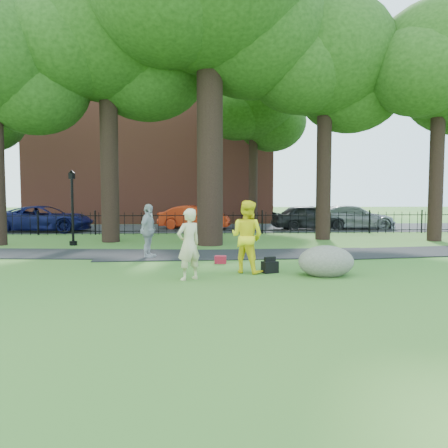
{
  "coord_description": "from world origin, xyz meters",
  "views": [
    {
      "loc": [
        -0.53,
        -11.63,
        2.2
      ],
      "look_at": [
        0.3,
        2.0,
        1.25
      ],
      "focal_mm": 35.0,
      "sensor_mm": 36.0,
      "label": 1
    }
  ],
  "objects": [
    {
      "name": "footpath",
      "position": [
        1.0,
        3.9,
        0.0
      ],
      "size": [
        36.07,
        3.85,
        0.03
      ],
      "primitive_type": "cube",
      "rotation": [
        0.0,
        0.0,
        0.03
      ],
      "color": "black",
      "rests_on": "ground"
    },
    {
      "name": "lamppost",
      "position": [
        -5.84,
        7.23,
        1.57
      ],
      "size": [
        0.32,
        0.32,
        3.2
      ],
      "rotation": [
        0.0,
        0.0,
        -0.32
      ],
      "color": "black",
      "rests_on": "ground"
    },
    {
      "name": "brick_building",
      "position": [
        -4.0,
        24.0,
        6.0
      ],
      "size": [
        18.0,
        8.0,
        12.0
      ],
      "primitive_type": "cube",
      "color": "brown",
      "rests_on": "ground"
    },
    {
      "name": "red_sedan",
      "position": [
        -0.72,
        15.5,
        0.73
      ],
      "size": [
        4.6,
        2.23,
        1.45
      ],
      "primitive_type": "imported",
      "rotation": [
        0.0,
        0.0,
        1.41
      ],
      "color": "#B4270D",
      "rests_on": "ground"
    },
    {
      "name": "iron_fence",
      "position": [
        0.0,
        12.0,
        0.6
      ],
      "size": [
        44.0,
        0.04,
        1.2
      ],
      "color": "black",
      "rests_on": "ground"
    },
    {
      "name": "navy_van",
      "position": [
        -9.31,
        14.05,
        0.75
      ],
      "size": [
        5.56,
        2.91,
        1.5
      ],
      "primitive_type": "imported",
      "rotation": [
        0.0,
        0.0,
        1.49
      ],
      "color": "#0D1044",
      "rests_on": "ground"
    },
    {
      "name": "street",
      "position": [
        0.0,
        16.0,
        0.0
      ],
      "size": [
        80.0,
        7.0,
        0.02
      ],
      "primitive_type": "cube",
      "color": "black",
      "rests_on": "ground"
    },
    {
      "name": "big_tree",
      "position": [
        0.13,
        7.09,
        10.14
      ],
      "size": [
        10.08,
        8.61,
        14.37
      ],
      "color": "black",
      "rests_on": "ground"
    },
    {
      "name": "ground",
      "position": [
        0.0,
        0.0,
        0.0
      ],
      "size": [
        120.0,
        120.0,
        0.0
      ],
      "primitive_type": "plane",
      "color": "#2E6724",
      "rests_on": "ground"
    },
    {
      "name": "tree_row",
      "position": [
        0.52,
        8.4,
        8.15
      ],
      "size": [
        26.82,
        7.96,
        12.42
      ],
      "color": "black",
      "rests_on": "ground"
    },
    {
      "name": "grey_car",
      "position": [
        6.25,
        14.44,
        0.77
      ],
      "size": [
        4.66,
        2.17,
        1.54
      ],
      "primitive_type": "imported",
      "rotation": [
        0.0,
        0.0,
        1.65
      ],
      "color": "black",
      "rests_on": "ground"
    },
    {
      "name": "silver_car",
      "position": [
        9.0,
        14.64,
        0.74
      ],
      "size": [
        5.21,
        2.4,
        1.48
      ],
      "primitive_type": "imported",
      "rotation": [
        0.0,
        0.0,
        1.5
      ],
      "color": "gray",
      "rests_on": "ground"
    },
    {
      "name": "red_bag",
      "position": [
        0.18,
        1.97,
        0.12
      ],
      "size": [
        0.39,
        0.27,
        0.25
      ],
      "primitive_type": "cube",
      "rotation": [
        0.0,
        0.0,
        -0.14
      ],
      "color": "maroon",
      "rests_on": "ground"
    },
    {
      "name": "backpack",
      "position": [
        1.47,
        0.29,
        0.16
      ],
      "size": [
        0.5,
        0.41,
        0.32
      ],
      "primitive_type": "cube",
      "rotation": [
        0.0,
        0.0,
        0.37
      ],
      "color": "black",
      "rests_on": "ground"
    },
    {
      "name": "boulder",
      "position": [
        2.91,
        -0.21,
        0.44
      ],
      "size": [
        1.7,
        1.42,
        0.87
      ],
      "primitive_type": "ellipsoid",
      "rotation": [
        0.0,
        0.0,
        0.22
      ],
      "color": "#676155",
      "rests_on": "ground"
    },
    {
      "name": "woman",
      "position": [
        -0.76,
        -0.56,
        0.91
      ],
      "size": [
        0.8,
        0.74,
        1.83
      ],
      "primitive_type": "imported",
      "rotation": [
        0.0,
        0.0,
        3.75
      ],
      "color": "beige",
      "rests_on": "ground"
    },
    {
      "name": "pedestrian",
      "position": [
        -2.21,
        3.31,
        0.93
      ],
      "size": [
        0.75,
        1.17,
        1.85
      ],
      "primitive_type": "imported",
      "rotation": [
        0.0,
        0.0,
        1.27
      ],
      "color": "#A3A3A7",
      "rests_on": "ground"
    },
    {
      "name": "man",
      "position": [
        0.84,
        0.38,
        1.01
      ],
      "size": [
        1.24,
        1.19,
        2.02
      ],
      "primitive_type": "imported",
      "rotation": [
        0.0,
        0.0,
        2.52
      ],
      "color": "yellow",
      "rests_on": "ground"
    }
  ]
}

